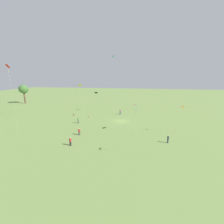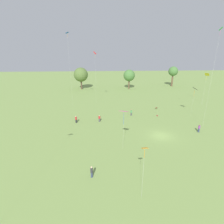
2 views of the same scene
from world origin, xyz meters
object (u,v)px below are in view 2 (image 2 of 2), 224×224
kite_4 (145,151)px  kite_0 (219,38)px  person_2 (99,119)px  kite_3 (207,75)px  kite_1 (124,112)px  kite_6 (95,55)px  person_0 (131,113)px  person_4 (92,172)px  picnic_bag_0 (157,116)px  person_1 (199,128)px  person_3 (76,119)px  dog_0 (156,108)px  kite_7 (195,89)px  kite_5 (67,38)px

kite_4 → kite_0: bearing=-94.2°
person_2 → kite_3: bearing=109.6°
kite_1 → kite_6: bearing=-6.4°
person_0 → person_4: person_0 is taller
person_2 → picnic_bag_0: person_2 is taller
person_1 → person_3: 26.92m
person_1 → dog_0: size_ratio=2.28×
person_3 → kite_3: kite_3 is taller
person_3 → kite_0: bearing=-4.9°
kite_1 → dog_0: 25.47m
person_1 → person_4: (-21.57, -12.37, 0.02)m
kite_7 → dog_0: bearing=98.3°
kite_3 → kite_6: size_ratio=0.62×
kite_3 → kite_5: bearing=95.0°
kite_3 → picnic_bag_0: size_ratio=26.14×
person_3 → kite_3: (37.77, 12.49, 8.32)m
kite_6 → kite_5: bearing=162.8°
person_3 → picnic_bag_0: person_3 is taller
kite_3 → kite_5: kite_5 is taller
kite_7 → person_3: bearing=143.5°
person_3 → person_0: bearing=18.6°
person_3 → kite_6: size_ratio=0.11×
person_0 → kite_3: 26.84m
kite_6 → kite_7: 28.98m
person_2 → person_4: (-0.97, -19.47, 0.08)m
person_1 → person_4: 24.86m
person_3 → dog_0: person_3 is taller
kite_3 → dog_0: (-15.83, -3.58, -8.76)m
kite_1 → person_0: bearing=-31.1°
person_4 → picnic_bag_0: size_ratio=4.50×
person_0 → kite_7: kite_7 is taller
person_1 → kite_1: 18.43m
person_2 → person_4: person_4 is taller
person_1 → picnic_bag_0: person_1 is taller
person_4 → kite_5: 39.28m
person_0 → kite_3: bearing=-75.3°
person_1 → kite_4: bearing=-122.5°
kite_5 → kite_1: bearing=87.9°
kite_1 → dog_0: kite_1 is taller
person_1 → picnic_bag_0: bearing=131.3°
kite_0 → picnic_bag_0: size_ratio=53.94×
person_0 → kite_7: 16.75m
person_4 → kite_3: bearing=-41.9°
kite_7 → picnic_bag_0: (-8.84, 0.26, -6.87)m
person_2 → kite_5: 25.01m
person_4 → kite_4: size_ratio=0.25×
dog_0 → picnic_bag_0: size_ratio=1.99×
person_4 → kite_5: kite_5 is taller
person_4 → kite_4: bearing=-118.8°
kite_6 → kite_7: kite_6 is taller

